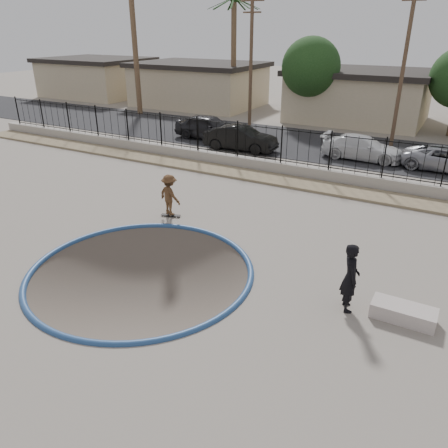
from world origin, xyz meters
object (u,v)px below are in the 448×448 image
Objects in this scene: car_c at (363,148)px; videographer at (350,278)px; car_d at (447,159)px; concrete_ledge at (403,313)px; skater at (170,197)px; car_b at (241,138)px; skateboard at (171,215)px; car_a at (209,127)px.

videographer is at bearing -168.15° from car_c.
videographer is 0.44× the size of car_d.
car_c is (-3.03, 14.83, -0.27)m from videographer.
concrete_ledge is 14.52m from car_d.
car_b is (-2.17, 10.40, -0.05)m from skater.
videographer is (7.81, -2.83, 0.91)m from skateboard.
car_d is (9.16, 11.91, 0.60)m from skateboard.
skater reaches higher than car_d.
skateboard is 9.57m from concrete_ledge.
skater is 0.35× the size of car_a.
skater is 9.59m from concrete_ledge.
skateboard is at bearing -30.81° from skater.
car_c is (4.77, 12.00, -0.13)m from skater.
car_b reaches higher than car_c.
car_b is at bearing -64.02° from skater.
car_c is (6.94, 1.60, -0.07)m from car_b.
car_b is at bearing 85.38° from skateboard.
car_c is (-4.44, 14.60, 0.50)m from concrete_ledge.
car_a is (-14.57, 14.60, 0.63)m from concrete_ledge.
car_b is at bearing 131.19° from concrete_ledge.
car_d is (9.16, 11.91, -0.17)m from skater.
skater is 13.14m from car_a.
car_b is 0.98× the size of car_c.
skater reaches higher than concrete_ledge.
car_a is (-13.17, 14.83, -0.14)m from videographer.
car_a is 3.57m from car_b.
skateboard is 0.18× the size of car_d.
concrete_ledge is 20.64m from car_a.
car_b is 11.43m from car_d.
car_d is (-0.05, 14.51, 0.45)m from concrete_ledge.
concrete_ledge is (1.41, 0.22, -0.77)m from videographer.
car_d is (1.35, 14.73, -0.32)m from videographer.
videographer is at bearing 177.61° from car_d.
car_a is at bearing 90.29° from car_c.
concrete_ledge is at bearing -135.59° from car_a.
videographer reaches higher than concrete_ledge.
car_d is at bearing -90.95° from car_c.
car_a is at bearing 59.84° from car_b.
car_a is at bearing 97.66° from skateboard.
car_a is (-5.36, 12.00, 0.01)m from skater.
skater is 0.36× the size of car_c.
car_c reaches higher than concrete_ledge.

